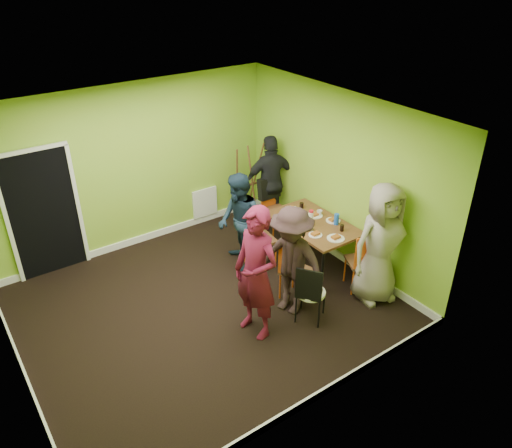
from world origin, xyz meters
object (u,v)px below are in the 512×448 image
at_px(chair_left_far, 256,235).
at_px(orange_bottle, 305,215).
at_px(dining_table, 313,225).
at_px(person_left_far, 239,223).
at_px(thermos, 311,219).
at_px(chair_left_near, 294,269).
at_px(chair_bentwood, 310,291).
at_px(chair_back_end, 270,194).
at_px(person_standing, 256,274).
at_px(blue_bottle, 336,219).
at_px(person_front_end, 381,244).
at_px(person_left_near, 291,261).
at_px(chair_front_end, 364,259).
at_px(person_back_end, 271,182).
at_px(easel, 248,184).

relative_size(chair_left_far, orange_bottle, 13.40).
relative_size(dining_table, orange_bottle, 19.42).
height_order(chair_left_far, person_left_far, person_left_far).
xyz_separation_m(chair_left_far, thermos, (0.73, -0.47, 0.28)).
relative_size(chair_left_near, chair_bentwood, 1.07).
height_order(dining_table, chair_left_far, chair_left_far).
xyz_separation_m(chair_back_end, person_standing, (-1.84, -2.16, 0.23)).
relative_size(dining_table, blue_bottle, 8.35).
bearing_deg(thermos, dining_table, 23.85).
xyz_separation_m(dining_table, chair_left_near, (-0.89, -0.62, -0.14)).
bearing_deg(chair_left_far, thermos, 63.36).
bearing_deg(chair_left_near, chair_bentwood, -30.77).
height_order(dining_table, chair_back_end, chair_back_end).
bearing_deg(orange_bottle, chair_bentwood, -127.19).
height_order(chair_bentwood, person_front_end, person_front_end).
bearing_deg(person_left_far, blue_bottle, 71.48).
relative_size(chair_left_near, orange_bottle, 12.78).
relative_size(blue_bottle, person_standing, 0.10).
relative_size(blue_bottle, person_left_near, 0.11).
height_order(chair_front_end, thermos, chair_front_end).
relative_size(chair_left_near, blue_bottle, 5.50).
bearing_deg(blue_bottle, chair_back_end, 94.98).
height_order(blue_bottle, orange_bottle, blue_bottle).
relative_size(dining_table, chair_front_end, 1.51).
height_order(person_left_near, person_front_end, person_front_end).
bearing_deg(chair_back_end, person_back_end, -132.10).
distance_m(easel, person_standing, 3.16).
height_order(thermos, person_back_end, person_back_end).
height_order(chair_back_end, easel, easel).
bearing_deg(orange_bottle, person_standing, -148.24).
height_order(chair_back_end, chair_bentwood, chair_back_end).
relative_size(chair_left_far, person_back_end, 0.59).
relative_size(easel, blue_bottle, 8.48).
distance_m(dining_table, chair_left_near, 1.09).
bearing_deg(person_front_end, person_left_near, 168.98).
relative_size(orange_bottle, person_left_far, 0.05).
bearing_deg(easel, chair_bentwood, -108.50).
distance_m(chair_left_far, chair_bentwood, 1.56).
distance_m(blue_bottle, person_back_end, 1.66).
height_order(chair_left_near, person_left_near, person_left_near).
bearing_deg(easel, person_left_far, -129.53).
height_order(dining_table, thermos, thermos).
bearing_deg(chair_back_end, easel, -72.88).
relative_size(chair_bentwood, person_front_end, 0.50).
bearing_deg(person_left_far, chair_bentwood, 15.76).
bearing_deg(chair_left_far, person_left_near, -5.02).
distance_m(chair_left_near, person_left_far, 1.25).
xyz_separation_m(orange_bottle, person_standing, (-1.72, -1.06, 0.15)).
xyz_separation_m(thermos, person_back_end, (0.30, 1.45, 0.01)).
relative_size(person_standing, person_back_end, 1.07).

